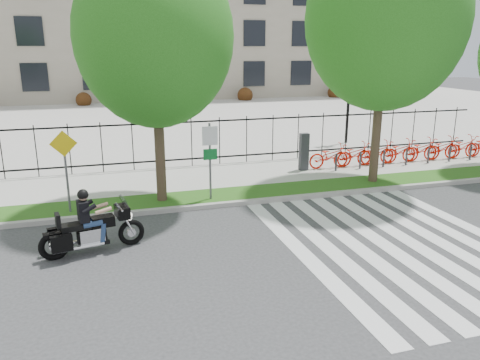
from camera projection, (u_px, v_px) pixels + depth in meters
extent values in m
plane|color=#313134|center=(218.00, 266.00, 10.93)|extent=(120.00, 120.00, 0.00)
cube|color=#9F9C96|center=(186.00, 208.00, 14.69)|extent=(60.00, 0.20, 0.15)
cube|color=#245114|center=(181.00, 200.00, 15.47)|extent=(60.00, 1.50, 0.15)
cube|color=#ACA8A1|center=(170.00, 180.00, 17.78)|extent=(60.00, 3.50, 0.15)
cube|color=#ACA8A1|center=(134.00, 118.00, 33.96)|extent=(80.00, 34.00, 0.10)
cylinder|color=black|center=(348.00, 107.00, 24.22)|extent=(0.14, 0.14, 4.00)
cylinder|color=black|center=(350.00, 69.00, 23.70)|extent=(0.06, 0.70, 0.70)
sphere|color=white|center=(344.00, 67.00, 23.58)|extent=(0.36, 0.36, 0.36)
sphere|color=white|center=(357.00, 67.00, 23.77)|extent=(0.36, 0.36, 0.36)
cylinder|color=#39271F|center=(160.00, 144.00, 14.78)|extent=(0.32, 0.32, 3.69)
ellipsoid|color=#1D5E15|center=(154.00, 36.00, 13.89)|extent=(4.74, 4.74, 5.45)
cylinder|color=#39271F|center=(377.00, 126.00, 16.89)|extent=(0.32, 0.32, 4.12)
ellipsoid|color=#1D5E15|center=(386.00, 18.00, 15.88)|extent=(5.49, 5.49, 6.32)
cube|color=#2D2D33|center=(304.00, 152.00, 18.82)|extent=(0.35, 0.25, 1.50)
imported|color=red|center=(331.00, 156.00, 19.22)|extent=(1.90, 0.66, 1.00)
cylinder|color=#2D2D33|center=(336.00, 162.00, 18.80)|extent=(0.08, 0.08, 0.70)
imported|color=red|center=(354.00, 154.00, 19.52)|extent=(1.90, 0.66, 1.00)
cylinder|color=#2D2D33|center=(360.00, 160.00, 19.10)|extent=(0.08, 0.08, 0.70)
imported|color=red|center=(377.00, 153.00, 19.83)|extent=(1.90, 0.66, 1.00)
cylinder|color=#2D2D33|center=(384.00, 159.00, 19.41)|extent=(0.08, 0.08, 0.70)
imported|color=red|center=(400.00, 151.00, 20.13)|extent=(1.90, 0.66, 1.00)
cylinder|color=#2D2D33|center=(406.00, 157.00, 19.71)|extent=(0.08, 0.08, 0.70)
imported|color=red|center=(421.00, 150.00, 20.44)|extent=(1.90, 0.66, 1.00)
cylinder|color=#2D2D33|center=(429.00, 155.00, 20.02)|extent=(0.08, 0.08, 0.70)
imported|color=red|center=(442.00, 148.00, 20.74)|extent=(1.90, 0.66, 1.00)
cylinder|color=#2D2D33|center=(450.00, 154.00, 20.32)|extent=(0.08, 0.08, 0.70)
imported|color=red|center=(463.00, 147.00, 21.04)|extent=(1.90, 0.66, 1.00)
cylinder|color=#2D2D33|center=(471.00, 152.00, 20.62)|extent=(0.08, 0.08, 0.70)
cylinder|color=#59595B|center=(210.00, 162.00, 15.04)|extent=(0.07, 0.07, 2.50)
cube|color=white|center=(210.00, 136.00, 14.77)|extent=(0.50, 0.03, 0.60)
cube|color=#0C6626|center=(210.00, 154.00, 14.94)|extent=(0.45, 0.03, 0.35)
cylinder|color=#59595B|center=(66.00, 173.00, 13.85)|extent=(0.07, 0.07, 2.40)
cube|color=yellow|center=(63.00, 144.00, 13.56)|extent=(0.78, 0.03, 0.78)
torus|color=black|center=(131.00, 232.00, 12.07)|extent=(0.70, 0.26, 0.68)
torus|color=black|center=(54.00, 246.00, 11.22)|extent=(0.74, 0.29, 0.72)
cube|color=black|center=(122.00, 212.00, 11.82)|extent=(0.40, 0.59, 0.30)
cube|color=#26262B|center=(124.00, 203.00, 11.79)|extent=(0.24, 0.51, 0.30)
cube|color=silver|center=(92.00, 235.00, 11.59)|extent=(0.65, 0.45, 0.40)
cube|color=black|center=(103.00, 221.00, 11.64)|extent=(0.60, 0.44, 0.26)
cube|color=black|center=(76.00, 226.00, 11.35)|extent=(0.75, 0.49, 0.14)
cube|color=black|center=(58.00, 221.00, 11.11)|extent=(0.16, 0.35, 0.34)
cube|color=black|center=(62.00, 243.00, 10.99)|extent=(0.52, 0.25, 0.40)
cube|color=black|center=(58.00, 235.00, 11.50)|extent=(0.52, 0.25, 0.40)
cube|color=black|center=(83.00, 211.00, 11.35)|extent=(0.31, 0.43, 0.51)
sphere|color=tan|center=(83.00, 196.00, 11.26)|extent=(0.23, 0.23, 0.23)
sphere|color=black|center=(83.00, 195.00, 11.25)|extent=(0.27, 0.27, 0.27)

